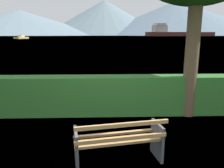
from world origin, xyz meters
TOP-DOWN VIEW (x-y plane):
  - ground_plane at (0.00, 0.00)m, footprint 1400.00×1400.00m
  - water_surface at (0.00, 306.14)m, footprint 620.00×620.00m
  - park_bench at (0.01, -0.06)m, footprint 1.64×0.84m
  - hedge_row at (0.00, 2.48)m, footprint 7.98×0.60m
  - cargo_ship_large at (96.01, 298.26)m, footprint 98.24×31.92m
  - sailboat_mid at (-43.92, 115.81)m, footprint 5.12×9.32m
  - distant_hills at (31.09, 568.38)m, footprint 788.10×447.17m

SIDE VIEW (x-z plane):
  - ground_plane at x=0.00m, z-range 0.00..0.00m
  - water_surface at x=0.00m, z-range 0.00..0.00m
  - park_bench at x=0.01m, z-range -0.01..0.86m
  - hedge_row at x=0.00m, z-range 0.00..1.11m
  - sailboat_mid at x=-43.92m, z-range -0.29..1.64m
  - cargo_ship_large at x=96.01m, z-range -3.69..13.04m
  - distant_hills at x=31.09m, z-range -4.87..83.78m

